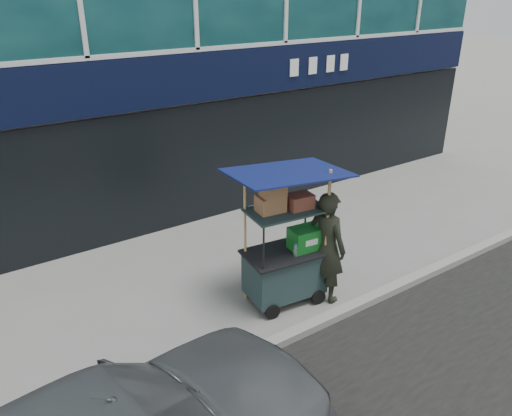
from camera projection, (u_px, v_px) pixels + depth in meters
ground at (330, 310)px, 7.52m from camera, size 80.00×80.00×0.00m
curb at (339, 313)px, 7.35m from camera, size 80.00×0.18×0.12m
vendor_cart at (286, 256)px, 7.48m from camera, size 1.74×1.32×2.19m
vendor_man at (327, 247)px, 7.48m from camera, size 0.55×0.72×1.78m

